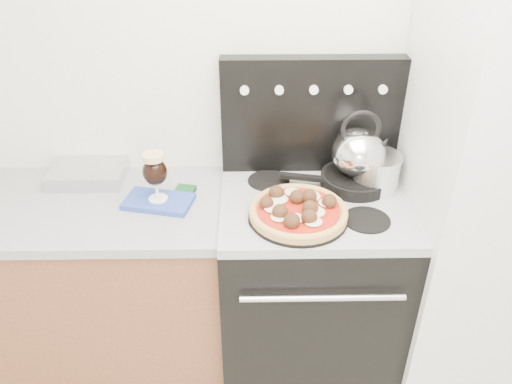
{
  "coord_description": "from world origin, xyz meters",
  "views": [
    {
      "loc": [
        -0.19,
        -0.52,
        2.01
      ],
      "look_at": [
        -0.16,
        1.05,
        1.04
      ],
      "focal_mm": 35.0,
      "sensor_mm": 36.0,
      "label": 1
    }
  ],
  "objects_px": {
    "stove_body": "(308,288)",
    "stock_pot": "(375,173)",
    "skillet": "(355,180)",
    "fridge": "(491,195)",
    "pizza_pan": "(298,217)",
    "tea_kettle": "(358,149)",
    "base_cabinet": "(66,289)",
    "pizza": "(298,210)",
    "beer_glass": "(156,177)",
    "oven_mitt": "(159,202)"
  },
  "relations": [
    {
      "from": "stove_body",
      "to": "stock_pot",
      "type": "xyz_separation_m",
      "value": [
        0.26,
        0.09,
        0.55
      ]
    },
    {
      "from": "skillet",
      "to": "fridge",
      "type": "bearing_deg",
      "value": -14.73
    },
    {
      "from": "pizza_pan",
      "to": "skillet",
      "type": "relative_size",
      "value": 1.32
    },
    {
      "from": "stove_body",
      "to": "tea_kettle",
      "type": "distance_m",
      "value": 0.69
    },
    {
      "from": "base_cabinet",
      "to": "pizza",
      "type": "relative_size",
      "value": 3.89
    },
    {
      "from": "tea_kettle",
      "to": "fridge",
      "type": "bearing_deg",
      "value": -2.1
    },
    {
      "from": "base_cabinet",
      "to": "stove_body",
      "type": "distance_m",
      "value": 1.11
    },
    {
      "from": "base_cabinet",
      "to": "stock_pot",
      "type": "relative_size",
      "value": 7.42
    },
    {
      "from": "stock_pot",
      "to": "base_cabinet",
      "type": "bearing_deg",
      "value": -177.17
    },
    {
      "from": "base_cabinet",
      "to": "stock_pot",
      "type": "distance_m",
      "value": 1.48
    },
    {
      "from": "skillet",
      "to": "stock_pot",
      "type": "relative_size",
      "value": 1.47
    },
    {
      "from": "beer_glass",
      "to": "stock_pot",
      "type": "height_order",
      "value": "beer_glass"
    },
    {
      "from": "pizza_pan",
      "to": "skillet",
      "type": "xyz_separation_m",
      "value": [
        0.26,
        0.24,
        0.02
      ]
    },
    {
      "from": "stove_body",
      "to": "stock_pot",
      "type": "distance_m",
      "value": 0.62
    },
    {
      "from": "skillet",
      "to": "base_cabinet",
      "type": "bearing_deg",
      "value": -176.16
    },
    {
      "from": "base_cabinet",
      "to": "pizza_pan",
      "type": "relative_size",
      "value": 3.82
    },
    {
      "from": "stove_body",
      "to": "beer_glass",
      "type": "bearing_deg",
      "value": 179.14
    },
    {
      "from": "beer_glass",
      "to": "skillet",
      "type": "xyz_separation_m",
      "value": [
        0.81,
        0.1,
        -0.08
      ]
    },
    {
      "from": "base_cabinet",
      "to": "beer_glass",
      "type": "xyz_separation_m",
      "value": [
        0.47,
        -0.02,
        0.6
      ]
    },
    {
      "from": "skillet",
      "to": "stock_pot",
      "type": "distance_m",
      "value": 0.09
    },
    {
      "from": "base_cabinet",
      "to": "oven_mitt",
      "type": "relative_size",
      "value": 5.38
    },
    {
      "from": "pizza_pan",
      "to": "stock_pot",
      "type": "height_order",
      "value": "stock_pot"
    },
    {
      "from": "fridge",
      "to": "tea_kettle",
      "type": "bearing_deg",
      "value": 165.27
    },
    {
      "from": "oven_mitt",
      "to": "pizza",
      "type": "distance_m",
      "value": 0.57
    },
    {
      "from": "skillet",
      "to": "tea_kettle",
      "type": "distance_m",
      "value": 0.15
    },
    {
      "from": "pizza_pan",
      "to": "stock_pot",
      "type": "relative_size",
      "value": 1.94
    },
    {
      "from": "pizza_pan",
      "to": "pizza",
      "type": "xyz_separation_m",
      "value": [
        0.0,
        0.0,
        0.03
      ]
    },
    {
      "from": "tea_kettle",
      "to": "stock_pot",
      "type": "relative_size",
      "value": 1.23
    },
    {
      "from": "pizza_pan",
      "to": "pizza",
      "type": "relative_size",
      "value": 1.02
    },
    {
      "from": "oven_mitt",
      "to": "skillet",
      "type": "bearing_deg",
      "value": 7.14
    },
    {
      "from": "fridge",
      "to": "pizza_pan",
      "type": "distance_m",
      "value": 0.79
    },
    {
      "from": "beer_glass",
      "to": "oven_mitt",
      "type": "bearing_deg",
      "value": 0.0
    },
    {
      "from": "fridge",
      "to": "pizza",
      "type": "height_order",
      "value": "fridge"
    },
    {
      "from": "beer_glass",
      "to": "pizza_pan",
      "type": "bearing_deg",
      "value": -14.13
    },
    {
      "from": "fridge",
      "to": "beer_glass",
      "type": "height_order",
      "value": "fridge"
    },
    {
      "from": "base_cabinet",
      "to": "fridge",
      "type": "height_order",
      "value": "fridge"
    },
    {
      "from": "stove_body",
      "to": "oven_mitt",
      "type": "distance_m",
      "value": 0.79
    },
    {
      "from": "pizza_pan",
      "to": "skillet",
      "type": "height_order",
      "value": "skillet"
    },
    {
      "from": "stove_body",
      "to": "beer_glass",
      "type": "relative_size",
      "value": 4.2
    },
    {
      "from": "base_cabinet",
      "to": "oven_mitt",
      "type": "xyz_separation_m",
      "value": [
        0.47,
        -0.02,
        0.48
      ]
    },
    {
      "from": "beer_glass",
      "to": "stock_pot",
      "type": "distance_m",
      "value": 0.89
    },
    {
      "from": "skillet",
      "to": "pizza_pan",
      "type": "bearing_deg",
      "value": -137.19
    },
    {
      "from": "pizza",
      "to": "stock_pot",
      "type": "height_order",
      "value": "stock_pot"
    },
    {
      "from": "fridge",
      "to": "stove_body",
      "type": "bearing_deg",
      "value": 177.95
    },
    {
      "from": "pizza",
      "to": "stock_pot",
      "type": "relative_size",
      "value": 1.91
    },
    {
      "from": "pizza_pan",
      "to": "tea_kettle",
      "type": "height_order",
      "value": "tea_kettle"
    },
    {
      "from": "pizza",
      "to": "stove_body",
      "type": "bearing_deg",
      "value": 58.57
    },
    {
      "from": "base_cabinet",
      "to": "stock_pot",
      "type": "xyz_separation_m",
      "value": [
        1.36,
        0.07,
        0.56
      ]
    },
    {
      "from": "stove_body",
      "to": "pizza",
      "type": "relative_size",
      "value": 2.36
    },
    {
      "from": "base_cabinet",
      "to": "oven_mitt",
      "type": "height_order",
      "value": "oven_mitt"
    }
  ]
}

